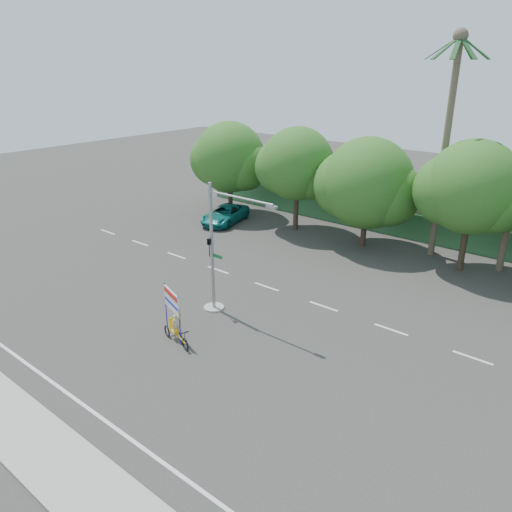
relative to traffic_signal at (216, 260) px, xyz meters
The scene contains 12 objects.
ground 5.40m from the traffic_signal, 61.13° to the right, with size 120.00×120.00×0.00m, color #33302D.
sidewalk_near 12.04m from the traffic_signal, 79.17° to the right, with size 50.00×2.40×0.12m, color gray.
fence 17.76m from the traffic_signal, 82.85° to the left, with size 38.00×0.08×2.00m, color #336B3D.
building_left 23.38m from the traffic_signal, 109.52° to the left, with size 12.00×8.00×4.00m, color beige.
tree_far_left 18.45m from the traffic_signal, 130.22° to the left, with size 7.14×6.00×7.96m.
tree_left 14.99m from the traffic_signal, 109.08° to the left, with size 6.66×5.60×8.07m.
tree_center 14.15m from the traffic_signal, 85.33° to the left, with size 7.62×6.40×7.85m.
tree_right 16.38m from the traffic_signal, 59.83° to the left, with size 6.90×5.80×8.36m.
palm_short 17.56m from the traffic_signal, 69.84° to the left, with size 3.73×3.79×14.45m.
traffic_signal is the anchor object (origin of this frame).
trike_billboard 3.97m from the traffic_signal, 81.94° to the right, with size 2.53×1.14×2.62m.
pickup_truck 15.78m from the traffic_signal, 131.42° to the left, with size 2.37×5.14×1.43m, color #0F6E6A.
Camera 1 is at (14.76, -13.27, 12.66)m, focal length 35.00 mm.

